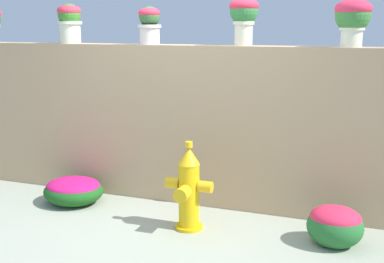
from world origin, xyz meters
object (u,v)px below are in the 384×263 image
object	(u,v)px
potted_plant_2	(149,23)
potted_plant_3	(244,14)
fire_hydrant	(189,190)
flower_bush_left	(335,224)
potted_plant_1	(69,20)
potted_plant_4	(353,16)
flower_bush_right	(73,190)

from	to	relation	value
potted_plant_2	potted_plant_3	world-z (taller)	potted_plant_3
potted_plant_3	potted_plant_2	bearing A→B (deg)	-177.80
fire_hydrant	flower_bush_left	xyz separation A→B (m)	(1.27, 0.11, -0.19)
potted_plant_3	flower_bush_left	xyz separation A→B (m)	(0.98, -0.64, -1.73)
potted_plant_2	flower_bush_left	bearing A→B (deg)	-17.22
potted_plant_1	potted_plant_2	bearing A→B (deg)	-0.95
potted_plant_2	fire_hydrant	world-z (taller)	potted_plant_2
potted_plant_2	fire_hydrant	bearing A→B (deg)	-46.06
potted_plant_3	potted_plant_4	bearing A→B (deg)	-1.50
potted_plant_1	fire_hydrant	bearing A→B (deg)	-23.95
potted_plant_2	potted_plant_4	distance (m)	1.96
potted_plant_3	fire_hydrant	xyz separation A→B (m)	(-0.28, -0.75, -1.54)
potted_plant_1	flower_bush_right	world-z (taller)	potted_plant_1
flower_bush_left	flower_bush_right	size ratio (longest dim) A/B	0.75
potted_plant_2	flower_bush_right	bearing A→B (deg)	-143.24
potted_plant_4	potted_plant_3	bearing A→B (deg)	178.50
fire_hydrant	flower_bush_right	size ratio (longest dim) A/B	1.29
potted_plant_2	flower_bush_right	size ratio (longest dim) A/B	0.61
fire_hydrant	flower_bush_left	size ratio (longest dim) A/B	1.73
potted_plant_2	potted_plant_4	bearing A→B (deg)	0.33
fire_hydrant	potted_plant_4	bearing A→B (deg)	29.74
fire_hydrant	potted_plant_2	bearing A→B (deg)	133.94
potted_plant_1	flower_bush_right	xyz separation A→B (m)	(0.29, -0.51, -1.72)
potted_plant_3	potted_plant_4	size ratio (longest dim) A/B	1.06
potted_plant_2	flower_bush_right	world-z (taller)	potted_plant_2
potted_plant_2	potted_plant_4	xyz separation A→B (m)	(1.96, 0.01, 0.05)
potted_plant_1	potted_plant_2	xyz separation A→B (m)	(0.96, -0.02, -0.03)
potted_plant_3	flower_bush_left	size ratio (longest dim) A/B	0.98
potted_plant_1	fire_hydrant	size ratio (longest dim) A/B	0.52
flower_bush_left	flower_bush_right	xyz separation A→B (m)	(-2.62, 0.11, -0.04)
potted_plant_1	flower_bush_left	distance (m)	3.42
flower_bush_left	potted_plant_2	bearing A→B (deg)	162.78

